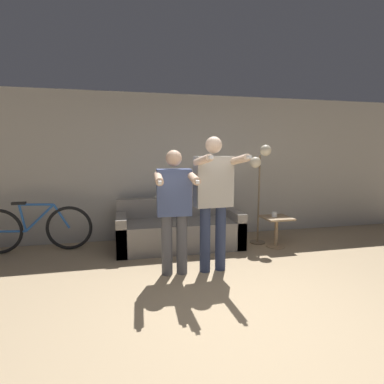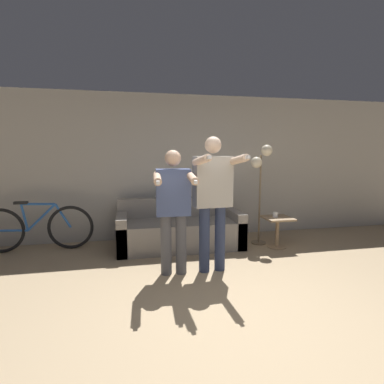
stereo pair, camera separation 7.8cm
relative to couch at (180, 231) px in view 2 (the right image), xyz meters
The scene contains 10 objects.
ground_plane 2.48m from the couch, 85.31° to the right, with size 16.00×16.00×0.00m, color tan.
wall_back 1.22m from the couch, 72.35° to the left, with size 10.00×0.05×2.60m.
couch is the anchor object (origin of this frame).
person_left 1.32m from the couch, 103.31° to the right, with size 0.53×0.69×1.60m.
person_right 1.38m from the couch, 77.16° to the right, with size 0.58×0.70×1.77m.
cat 0.68m from the couch, 106.16° to the left, with size 0.47×0.14×0.18m.
floor_lamp 1.73m from the couch, ahead, with size 0.37×0.26×1.70m.
side_table 1.62m from the couch, 12.72° to the right, with size 0.44×0.44×0.51m.
cup 1.60m from the couch, 12.72° to the right, with size 0.09×0.09×0.08m.
bicycle 2.30m from the couch, behind, with size 1.75×0.07×0.81m.
Camera 2 is at (-0.99, -2.34, 1.57)m, focal length 28.00 mm.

